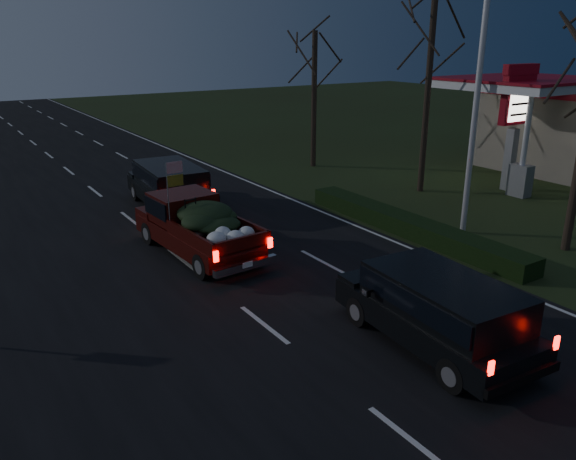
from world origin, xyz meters
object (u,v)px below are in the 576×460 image
gas_price_pylon (517,106)px  lead_suv (169,182)px  light_pole (479,75)px  pickup_truck (197,223)px  rear_suv (439,305)px

gas_price_pylon → lead_suv: 15.41m
gas_price_pylon → light_pole: bearing=-155.3°
pickup_truck → light_pole: bearing=-24.7°
gas_price_pylon → lead_suv: size_ratio=1.07×
pickup_truck → rear_suv: pickup_truck is taller
gas_price_pylon → pickup_truck: size_ratio=1.04×
pickup_truck → rear_suv: 8.57m
light_pole → gas_price_pylon: size_ratio=1.64×
pickup_truck → rear_suv: size_ratio=1.09×
pickup_truck → gas_price_pylon: bearing=-5.3°
gas_price_pylon → rear_suv: bearing=-149.0°
gas_price_pylon → rear_suv: gas_price_pylon is taller
rear_suv → light_pole: bearing=40.3°
rear_suv → pickup_truck: bearing=107.4°
light_pole → rear_suv: size_ratio=1.85×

